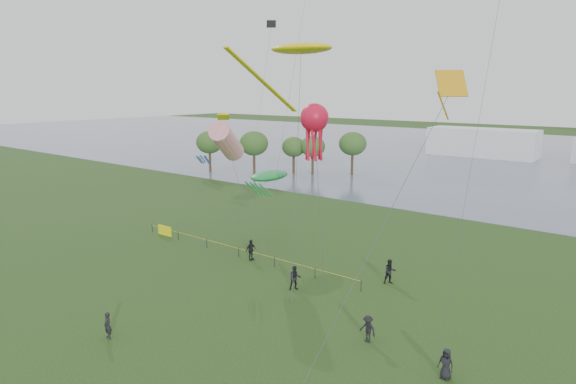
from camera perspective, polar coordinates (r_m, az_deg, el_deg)
The scene contains 16 objects.
ground_plane at distance 26.21m, azimuth -14.39°, elevation -21.21°, with size 400.00×400.00×0.00m, color #1A3410.
lake at distance 115.38m, azimuth 28.34°, elevation 3.53°, with size 400.00×120.00×0.08m, color slate.
pavilion_left at distance 112.69m, azimuth 22.04°, elevation 5.46°, with size 22.00×8.00×6.00m, color white.
trees at distance 81.83m, azimuth -0.75°, elevation 5.66°, with size 25.89×17.24×7.48m.
fence at distance 46.40m, azimuth -11.41°, elevation -5.32°, with size 24.07×0.07×1.05m.
spectator_a at distance 35.24m, azimuth 0.83°, elevation -10.16°, with size 0.87×0.68×1.79m, color black.
spectator_b at distance 28.97m, azimuth 9.43°, elevation -15.70°, with size 1.04×0.60×1.61m, color black.
spectator_c at distance 41.18m, azimuth -4.42°, elevation -6.86°, with size 1.05×0.44×1.80m, color black.
spectator_d at distance 26.69m, azimuth 18.22°, elevation -18.77°, with size 0.79×0.51×1.61m, color black.
spectator_f at distance 30.78m, azimuth -20.59°, elevation -14.60°, with size 0.59×0.38×1.60m, color black.
spectator_g at distance 37.07m, azimuth 11.99°, elevation -9.22°, with size 0.91×0.71×1.87m, color black.
kite_stingray at distance 35.81m, azimuth 1.43°, elevation 16.53°, with size 5.28×10.02×17.49m.
kite_windsock at distance 42.88m, azimuth -7.27°, elevation 5.92°, with size 6.93×5.15×11.65m.
kite_creature at distance 44.55m, azimuth -2.26°, elevation 1.91°, with size 5.57×7.27×6.85m.
kite_octopus at distance 32.91m, azimuth 3.14°, elevation 8.59°, with size 2.10×1.94×13.32m.
kite_delta at distance 23.34m, azimuth 17.92°, elevation 10.27°, with size 2.79×13.22×15.12m.
Camera 1 is at (17.68, -13.13, 14.21)m, focal length 30.00 mm.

